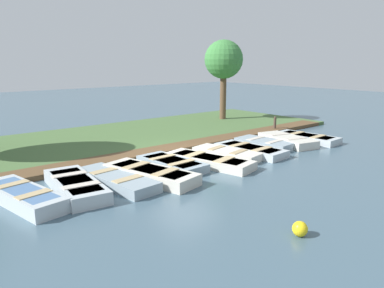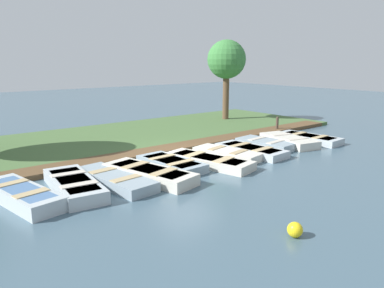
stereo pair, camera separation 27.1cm
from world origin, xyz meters
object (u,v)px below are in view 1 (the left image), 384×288
rowboat_10 (307,138)px  rowboat_7 (250,150)px  buoy (300,229)px  mooring_post_far (275,124)px  rowboat_2 (116,179)px  rowboat_9 (287,140)px  rowboat_8 (265,143)px  rowboat_0 (23,196)px  rowboat_5 (209,161)px  rowboat_4 (172,164)px  rowboat_3 (150,174)px  rowboat_6 (227,153)px  rowboat_1 (76,186)px  park_tree_left (224,61)px

rowboat_10 → rowboat_7: bearing=-94.1°
rowboat_10 → buoy: size_ratio=8.87×
rowboat_7 → mooring_post_far: 5.56m
rowboat_2 → rowboat_9: (-0.11, 9.25, 0.02)m
rowboat_8 → rowboat_10: size_ratio=0.88×
rowboat_2 → rowboat_7: bearing=83.2°
mooring_post_far → rowboat_0: bearing=-80.9°
rowboat_5 → rowboat_0: bearing=-107.1°
rowboat_9 → mooring_post_far: (-2.40, 2.11, 0.25)m
rowboat_0 → rowboat_4: size_ratio=1.18×
rowboat_3 → rowboat_7: bearing=79.3°
rowboat_4 → rowboat_10: 8.07m
rowboat_0 → buoy: bearing=24.4°
rowboat_6 → rowboat_8: bearing=83.4°
rowboat_4 → rowboat_2: bearing=-85.3°
rowboat_0 → rowboat_5: (0.45, 6.65, -0.04)m
rowboat_4 → rowboat_9: rowboat_9 is taller
rowboat_2 → rowboat_6: (-0.16, 5.25, -0.01)m
rowboat_6 → rowboat_8: rowboat_8 is taller
rowboat_1 → rowboat_7: 7.73m
rowboat_9 → buoy: bearing=-39.0°
rowboat_6 → buoy: 7.19m
rowboat_1 → buoy: 6.69m
rowboat_2 → mooring_post_far: mooring_post_far is taller
rowboat_1 → mooring_post_far: 12.88m
park_tree_left → rowboat_9: bearing=-19.1°
rowboat_7 → buoy: bearing=-44.6°
rowboat_8 → rowboat_4: bearing=-95.1°
rowboat_5 → rowboat_7: bearing=80.8°
rowboat_1 → park_tree_left: 15.05m
rowboat_4 → rowboat_8: bearing=87.0°
rowboat_1 → mooring_post_far: (-2.36, 12.66, 0.23)m
mooring_post_far → rowboat_8: bearing=-58.4°
rowboat_3 → rowboat_4: (-0.63, 1.38, -0.03)m
mooring_post_far → rowboat_2: bearing=-77.6°
rowboat_6 → rowboat_10: rowboat_6 is taller
rowboat_0 → rowboat_7: 9.23m
rowboat_9 → mooring_post_far: bearing=151.8°
rowboat_8 → rowboat_0: bearing=-94.6°
rowboat_7 → rowboat_10: rowboat_10 is taller
rowboat_6 → rowboat_3: bearing=-95.4°
rowboat_0 → rowboat_5: 6.67m
rowboat_4 → rowboat_7: size_ratio=0.90×
rowboat_9 → mooring_post_far: mooring_post_far is taller
rowboat_3 → rowboat_5: (-0.05, 2.71, -0.03)m
rowboat_3 → rowboat_8: rowboat_3 is taller
rowboat_2 → rowboat_8: 7.95m
rowboat_7 → rowboat_9: rowboat_9 is taller
park_tree_left → rowboat_1: bearing=-62.3°
buoy → rowboat_1: bearing=-155.7°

